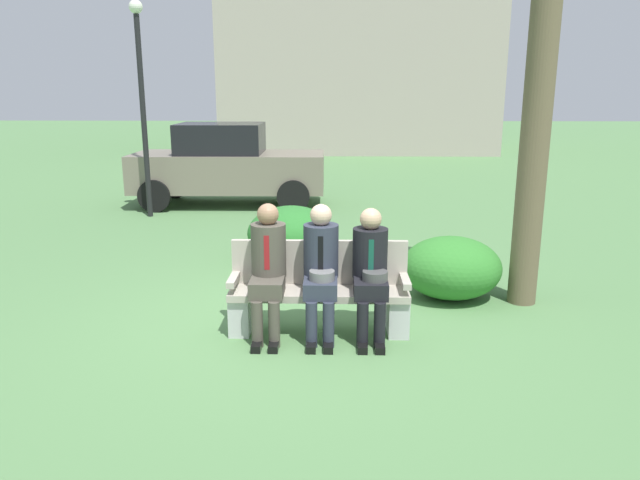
% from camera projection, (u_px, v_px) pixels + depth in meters
% --- Properties ---
extents(ground_plane, '(80.00, 80.00, 0.00)m').
position_uv_depth(ground_plane, '(286.00, 322.00, 6.27)').
color(ground_plane, '#54804B').
extents(park_bench, '(1.76, 0.44, 0.90)m').
position_uv_depth(park_bench, '(319.00, 291.00, 5.96)').
color(park_bench, '#B7AD9E').
rests_on(park_bench, ground).
extents(seated_man_left, '(0.34, 0.72, 1.30)m').
position_uv_depth(seated_man_left, '(268.00, 264.00, 5.78)').
color(seated_man_left, '#4C473D').
rests_on(seated_man_left, ground).
extents(seated_man_middle, '(0.34, 0.72, 1.30)m').
position_uv_depth(seated_man_middle, '(321.00, 265.00, 5.76)').
color(seated_man_middle, '#2D3342').
rests_on(seated_man_middle, ground).
extents(seated_man_right, '(0.34, 0.72, 1.26)m').
position_uv_depth(seated_man_right, '(371.00, 267.00, 5.75)').
color(seated_man_right, black).
rests_on(seated_man_right, ground).
extents(shrub_near_bench, '(1.15, 1.05, 0.72)m').
position_uv_depth(shrub_near_bench, '(451.00, 268.00, 6.93)').
color(shrub_near_bench, '#327E2D').
rests_on(shrub_near_bench, ground).
extents(shrub_mid_lawn, '(1.23, 1.13, 0.77)m').
position_uv_depth(shrub_mid_lawn, '(291.00, 233.00, 8.46)').
color(shrub_mid_lawn, '#2B732C').
rests_on(shrub_mid_lawn, ground).
extents(parked_car_near, '(3.92, 1.73, 1.68)m').
position_uv_depth(parked_car_near, '(228.00, 165.00, 12.37)').
color(parked_car_near, slate).
rests_on(parked_car_near, ground).
extents(street_lamp, '(0.24, 0.24, 3.88)m').
position_uv_depth(street_lamp, '(142.00, 89.00, 10.88)').
color(street_lamp, black).
rests_on(street_lamp, ground).
extents(building_backdrop, '(10.64, 7.15, 10.17)m').
position_uv_depth(building_backdrop, '(357.00, 17.00, 23.59)').
color(building_backdrop, '#B0A196').
rests_on(building_backdrop, ground).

